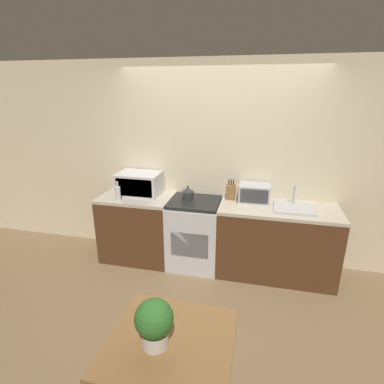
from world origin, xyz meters
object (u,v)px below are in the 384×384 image
object	(u,v)px
toaster_oven	(254,193)
dining_table	(170,354)
kettle	(188,193)
microwave	(140,184)
stove_range	(195,233)
bottle	(118,193)

from	to	relation	value
toaster_oven	dining_table	bearing A→B (deg)	-100.88
kettle	toaster_oven	xyz separation A→B (m)	(0.83, 0.12, 0.03)
microwave	toaster_oven	distance (m)	1.50
kettle	microwave	size ratio (longest dim) A/B	0.33
stove_range	kettle	distance (m)	0.54
stove_range	toaster_oven	bearing A→B (deg)	11.69
bottle	microwave	bearing A→B (deg)	57.81
stove_range	kettle	xyz separation A→B (m)	(-0.10, 0.03, 0.53)
bottle	dining_table	xyz separation A→B (m)	(1.25, -1.87, -0.34)
stove_range	dining_table	distance (m)	2.09
bottle	toaster_oven	distance (m)	1.71
stove_range	microwave	world-z (taller)	microwave
microwave	stove_range	bearing A→B (deg)	-6.67
bottle	dining_table	world-z (taller)	bottle
microwave	bottle	world-z (taller)	microwave
microwave	dining_table	size ratio (longest dim) A/B	0.71
bottle	kettle	bearing A→B (deg)	14.83
toaster_oven	dining_table	xyz separation A→B (m)	(-0.43, -2.21, -0.36)
stove_range	toaster_oven	size ratio (longest dim) A/B	2.39
stove_range	dining_table	world-z (taller)	stove_range
stove_range	bottle	distance (m)	1.11
stove_range	microwave	size ratio (longest dim) A/B	1.63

